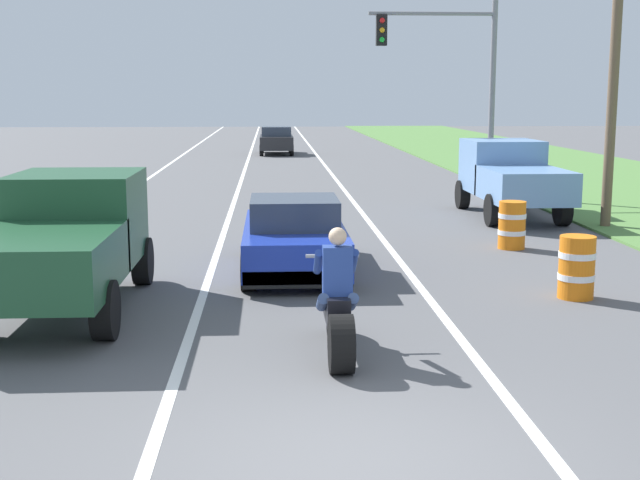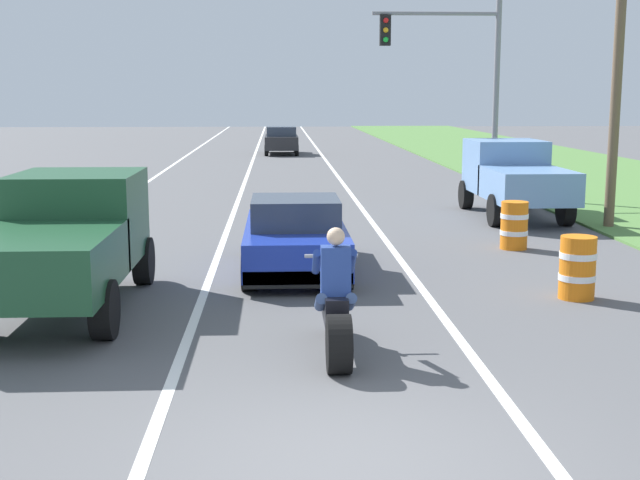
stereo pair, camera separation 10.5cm
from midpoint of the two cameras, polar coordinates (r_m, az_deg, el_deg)
The scene contains 13 objects.
ground_plane at distance 7.65m, azimuth 2.28°, elevation -14.96°, with size 160.00×160.00×0.00m, color #565659.
lane_stripe_left_solid at distance 27.52m, azimuth -12.82°, elevation 2.82°, with size 0.14×120.00×0.01m, color white.
lane_stripe_right_solid at distance 27.22m, azimuth 2.30°, elevation 2.98°, with size 0.14×120.00×0.01m, color white.
lane_stripe_centre_dashed at distance 27.13m, azimuth -5.31°, elevation 2.93°, with size 0.14×120.00×0.01m, color white.
motorcycle_with_rider at distance 10.41m, azimuth 1.34°, elevation -4.74°, with size 0.70×2.21×1.62m.
sports_car_blue at distance 15.49m, azimuth -1.48°, elevation 0.19°, with size 1.84×4.30×1.37m.
pickup_truck_left_lane_dark_green at distance 13.16m, azimuth -16.51°, elevation 0.19°, with size 2.02×4.80×1.98m.
pickup_truck_right_shoulder_light_blue at distance 22.96m, azimuth 13.00°, elevation 4.26°, with size 2.02×4.80×1.98m.
traffic_light_mast_near at distance 26.67m, azimuth 9.42°, elevation 11.22°, with size 3.93×0.34×6.00m.
utility_pole_roadside at distance 21.50m, azimuth 19.41°, elevation 10.02°, with size 0.24×0.24×7.02m, color brown.
construction_barrel_nearest at distance 14.03m, azimuth 17.08°, elevation -1.77°, with size 0.58×0.58×1.00m.
construction_barrel_mid at distance 18.22m, azimuth 13.05°, elevation 0.98°, with size 0.58×0.58×1.00m.
distant_car_far_ahead at distance 46.48m, azimuth -2.54°, elevation 6.72°, with size 1.80×4.00×1.50m.
Camera 2 is at (-0.59, -6.92, 3.19)m, focal length 47.73 mm.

